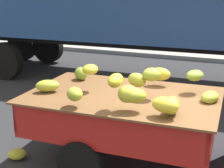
{
  "coord_description": "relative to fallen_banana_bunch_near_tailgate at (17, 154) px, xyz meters",
  "views": [
    {
      "loc": [
        0.73,
        -4.38,
        2.66
      ],
      "look_at": [
        -1.24,
        0.34,
        1.17
      ],
      "focal_mm": 54.3,
      "sensor_mm": 36.0,
      "label": 1
    }
  ],
  "objects": [
    {
      "name": "fallen_banana_bunch_near_tailgate",
      "position": [
        0.0,
        0.0,
        0.0
      ],
      "size": [
        0.37,
        0.35,
        0.17
      ],
      "primitive_type": "ellipsoid",
      "rotation": [
        0.0,
        0.0,
        0.47
      ],
      "color": "gold",
      "rests_on": "ground"
    }
  ]
}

